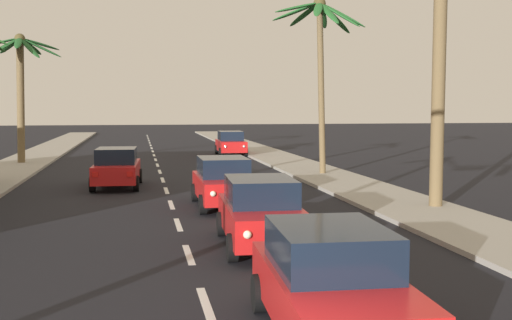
% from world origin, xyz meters
% --- Properties ---
extents(sidewalk_right, '(3.20, 110.00, 0.14)m').
position_xyz_m(sidewalk_right, '(7.80, 20.00, 0.07)').
color(sidewalk_right, '#9E998E').
rests_on(sidewalk_right, ground).
extents(lane_markings, '(4.28, 88.08, 0.01)m').
position_xyz_m(lane_markings, '(0.41, 20.26, 0.00)').
color(lane_markings, silver).
rests_on(lane_markings, ground).
extents(sedan_lead_at_stop_bar, '(2.10, 4.51, 1.68)m').
position_xyz_m(sedan_lead_at_stop_bar, '(1.64, 2.48, 0.85)').
color(sedan_lead_at_stop_bar, red).
rests_on(sedan_lead_at_stop_bar, ground).
extents(sedan_third_in_queue, '(2.11, 4.51, 1.68)m').
position_xyz_m(sedan_third_in_queue, '(1.83, 8.74, 0.85)').
color(sedan_third_in_queue, red).
rests_on(sedan_third_in_queue, ground).
extents(sedan_fifth_in_queue, '(1.95, 4.45, 1.68)m').
position_xyz_m(sedan_fifth_in_queue, '(1.75, 14.99, 0.85)').
color(sedan_fifth_in_queue, red).
rests_on(sedan_fifth_in_queue, ground).
extents(sedan_oncoming_far, '(2.12, 4.51, 1.68)m').
position_xyz_m(sedan_oncoming_far, '(-2.00, 20.85, 0.85)').
color(sedan_oncoming_far, red).
rests_on(sedan_oncoming_far, ground).
extents(sedan_parked_nearest_kerb, '(2.04, 4.49, 1.68)m').
position_xyz_m(sedan_parked_nearest_kerb, '(5.28, 37.11, 0.85)').
color(sedan_parked_nearest_kerb, red).
rests_on(sedan_parked_nearest_kerb, ground).
extents(palm_left_farthest, '(4.77, 4.76, 7.61)m').
position_xyz_m(palm_left_farthest, '(-7.75, 32.36, 5.41)').
color(palm_left_farthest, brown).
rests_on(palm_left_farthest, ground).
extents(palm_right_second, '(4.28, 4.54, 9.69)m').
position_xyz_m(palm_right_second, '(8.61, 12.96, 6.29)').
color(palm_right_second, brown).
rests_on(palm_right_second, ground).
extents(palm_right_third, '(4.67, 4.55, 8.66)m').
position_xyz_m(palm_right_third, '(7.67, 23.45, 6.70)').
color(palm_right_third, brown).
rests_on(palm_right_third, ground).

